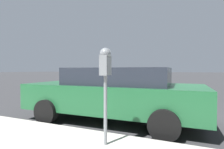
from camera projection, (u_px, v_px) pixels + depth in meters
ground_plane at (143, 114)px, 5.52m from camera, size 220.00×220.00×0.00m
parking_meter at (105, 71)px, 2.97m from camera, size 0.21×0.19×1.66m
car_green at (113, 92)px, 4.82m from camera, size 2.15×4.80×1.47m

